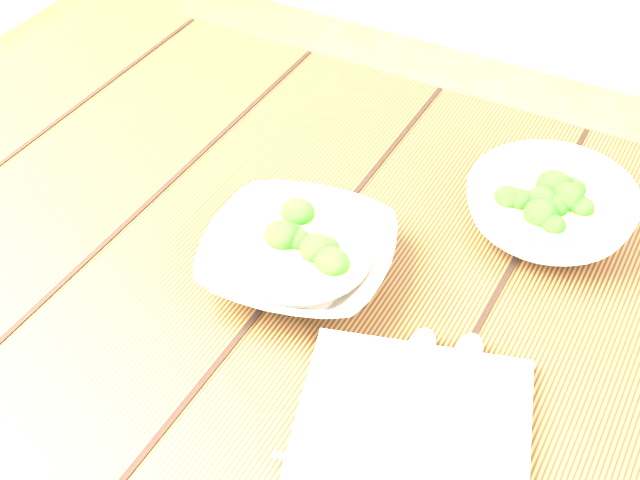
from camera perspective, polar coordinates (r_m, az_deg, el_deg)
table at (r=1.01m, az=-0.58°, el=-7.15°), size 1.20×0.80×0.75m
soup_bowl_front at (r=0.91m, az=-1.40°, el=-1.12°), size 0.23×0.23×0.05m
soup_bowl_back at (r=0.99m, az=14.49°, el=1.95°), size 0.21×0.21×0.07m
trivet at (r=0.95m, az=-0.99°, el=0.14°), size 0.13×0.13×0.02m
napkin at (r=0.81m, az=6.02°, el=-11.25°), size 0.24×0.22×0.01m
spoon_left at (r=0.83m, az=5.84°, el=-8.39°), size 0.04×0.17×0.01m
spoon_right at (r=0.83m, az=8.88°, el=-8.67°), size 0.04×0.17×0.01m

